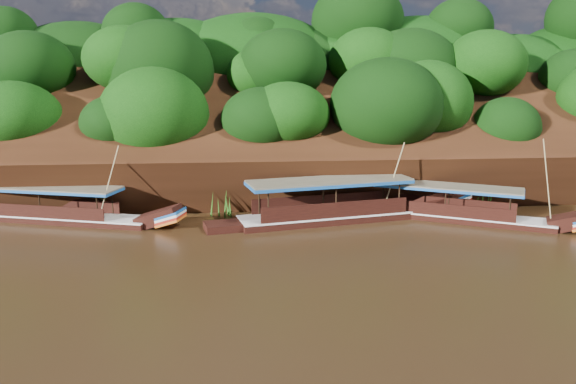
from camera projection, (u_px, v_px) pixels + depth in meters
name	position (u px, v px, depth m)	size (l,w,h in m)	color
ground	(319.00, 259.00, 28.59)	(160.00, 160.00, 0.00)	black
riverbank	(283.00, 155.00, 50.30)	(120.00, 30.06, 19.40)	black
boat_0	(469.00, 214.00, 35.48)	(12.93, 7.98, 5.96)	black
boat_1	(353.00, 210.00, 35.98)	(15.74, 5.48, 5.55)	black
boat_2	(71.00, 214.00, 35.36)	(14.12, 5.83, 5.34)	black
reeds	(247.00, 201.00, 37.29)	(51.12, 2.54, 2.05)	#2E6719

